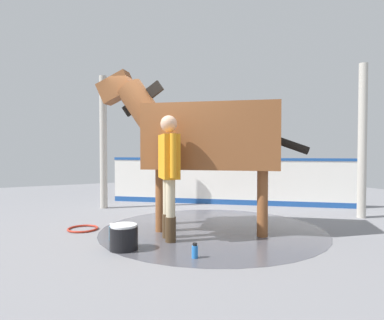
{
  "coord_description": "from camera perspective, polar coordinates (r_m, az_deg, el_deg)",
  "views": [
    {
      "loc": [
        -4.98,
        2.56,
        1.28
      ],
      "look_at": [
        -0.51,
        0.22,
        1.13
      ],
      "focal_mm": 31.33,
      "sensor_mm": 36.0,
      "label": 1
    }
  ],
  "objects": [
    {
      "name": "ground_plane",
      "position": [
        5.74,
        -0.45,
        -11.28
      ],
      "size": [
        16.0,
        16.0,
        0.02
      ],
      "primitive_type": "cube",
      "color": "gray"
    },
    {
      "name": "wet_patch",
      "position": [
        5.51,
        3.49,
        -11.72
      ],
      "size": [
        3.58,
        3.58,
        0.0
      ],
      "primitive_type": "cylinder",
      "color": "#4C4C54",
      "rests_on": "ground"
    },
    {
      "name": "barrier_wall",
      "position": [
        7.93,
        6.09,
        -3.9
      ],
      "size": [
        3.65,
        4.44,
        1.1
      ],
      "color": "white",
      "rests_on": "ground"
    },
    {
      "name": "roof_post_near",
      "position": [
        7.61,
        -14.84,
        2.93
      ],
      "size": [
        0.16,
        0.16,
        2.9
      ],
      "primitive_type": "cylinder",
      "color": "#B7B2A8",
      "rests_on": "ground"
    },
    {
      "name": "roof_post_far",
      "position": [
        7.07,
        27.01,
        2.9
      ],
      "size": [
        0.16,
        0.16,
        2.9
      ],
      "primitive_type": "cylinder",
      "color": "#B7B2A8",
      "rests_on": "ground"
    },
    {
      "name": "horse",
      "position": [
        5.38,
        2.25,
        4.05
      ],
      "size": [
        2.39,
        2.79,
        2.61
      ],
      "rotation": [
        0.0,
        0.0,
        0.89
      ],
      "color": "brown",
      "rests_on": "ground"
    },
    {
      "name": "handler",
      "position": [
        4.76,
        -3.96,
        -1.28
      ],
      "size": [
        0.69,
        0.33,
        1.77
      ],
      "rotation": [
        0.0,
        0.0,
        4.5
      ],
      "color": "#47331E",
      "rests_on": "ground"
    },
    {
      "name": "wash_bucket",
      "position": [
        4.5,
        -11.54,
        -12.75
      ],
      "size": [
        0.36,
        0.36,
        0.33
      ],
      "color": "black",
      "rests_on": "ground"
    },
    {
      "name": "bottle_shampoo",
      "position": [
        4.99,
        -13.57,
        -11.9
      ],
      "size": [
        0.06,
        0.06,
        0.24
      ],
      "color": "#3399CC",
      "rests_on": "ground"
    },
    {
      "name": "bottle_spray",
      "position": [
        4.11,
        0.48,
        -15.25
      ],
      "size": [
        0.07,
        0.07,
        0.18
      ],
      "color": "blue",
      "rests_on": "ground"
    },
    {
      "name": "hose_coil",
      "position": [
        5.76,
        -18.09,
        -11.04
      ],
      "size": [
        0.48,
        0.48,
        0.03
      ],
      "primitive_type": "torus",
      "color": "#B72D1E",
      "rests_on": "ground"
    }
  ]
}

